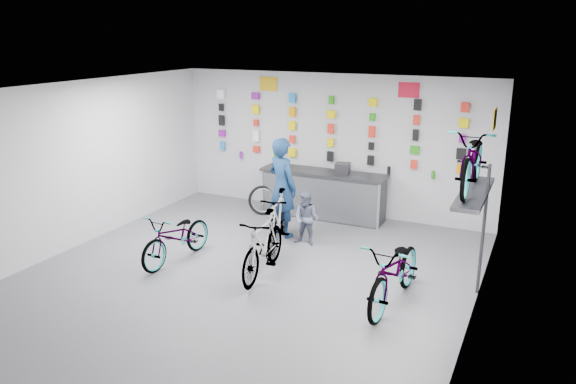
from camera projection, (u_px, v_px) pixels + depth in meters
The scene contains 21 objects.
floor at pixel (240, 281), 8.96m from camera, with size 8.00×8.00×0.00m, color #4D4D52.
ceiling at pixel (235, 91), 8.13m from camera, with size 8.00×8.00×0.00m, color white.
wall_back at pixel (332, 144), 12.03m from camera, with size 7.00×7.00×0.00m, color silver.
wall_front at pixel (16, 300), 5.07m from camera, with size 7.00×7.00×0.00m, color silver.
wall_left at pixel (67, 168), 9.98m from camera, with size 8.00×8.00×0.00m, color silver.
wall_right at pixel (477, 223), 7.12m from camera, with size 8.00×8.00×0.00m, color silver.
counter at pixel (323, 195), 11.91m from camera, with size 2.70×0.66×1.00m.
merch_wall at pixel (331, 130), 11.88m from camera, with size 5.58×0.08×1.56m.
wall_bracket at pixel (476, 199), 8.24m from camera, with size 0.39×1.90×2.00m.
sign_left at pixel (268, 84), 12.28m from camera, with size 0.42×0.02×0.30m, color gold.
sign_right at pixel (409, 90), 11.02m from camera, with size 0.42×0.02×0.30m, color red.
sign_side at pixel (495, 119), 7.85m from camera, with size 0.02×0.40×0.30m, color gold.
bike_left at pixel (177, 237), 9.61m from camera, with size 0.59×1.69×0.89m, color gray.
bike_center at pixel (263, 245), 9.03m from camera, with size 0.49×1.73×1.04m, color gray.
bike_right at pixel (395, 272), 8.05m from camera, with size 0.68×1.95×1.03m, color gray.
bike_service at pixel (278, 219), 10.36m from camera, with size 0.47×1.67×1.00m, color gray.
bike_wall at pixel (474, 159), 8.11m from camera, with size 0.63×1.80×0.95m, color gray.
clerk at pixel (282, 187), 10.73m from camera, with size 0.70×0.46×1.92m, color navy.
customer at pixel (306, 219), 10.35m from camera, with size 0.49×0.38×1.01m, color #50566D.
spare_wheel at pixel (263, 200), 12.14m from camera, with size 0.68×0.41×0.64m.
register at pixel (343, 168), 11.57m from camera, with size 0.28×0.30×0.22m, color black.
Camera 1 is at (4.18, -7.12, 3.84)m, focal length 35.00 mm.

